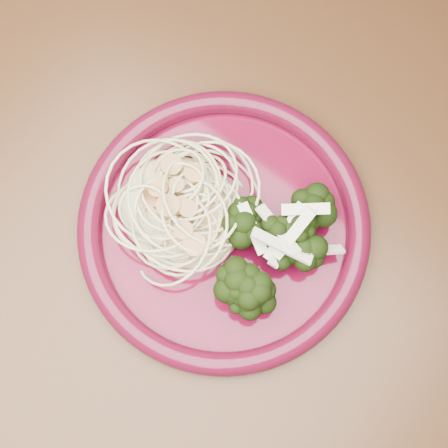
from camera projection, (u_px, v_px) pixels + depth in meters
dining_table at (293, 237)px, 0.73m from camera, size 1.20×0.80×0.75m
dinner_plate at (224, 226)px, 0.62m from camera, size 0.37×0.37×0.02m
spaghetti_pile at (181, 209)px, 0.62m from camera, size 0.16×0.15×0.03m
scallop_cluster at (179, 199)px, 0.59m from camera, size 0.14×0.14×0.04m
broccoli_pile at (278, 240)px, 0.60m from camera, size 0.12×0.16×0.05m
onion_garnish at (281, 232)px, 0.57m from camera, size 0.08×0.10×0.06m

